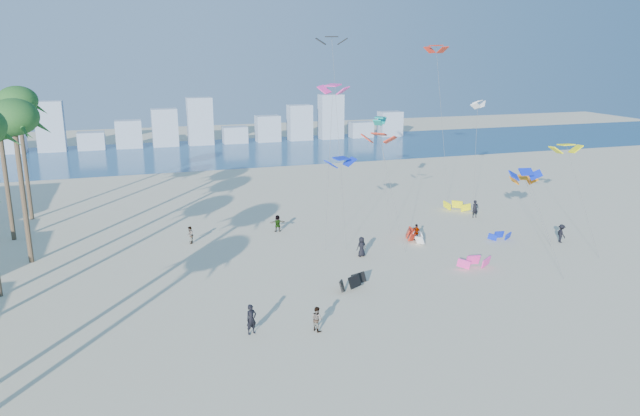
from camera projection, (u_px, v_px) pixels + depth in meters
name	position (u px, v px, depth m)	size (l,w,h in m)	color
ground	(356.00, 360.00, 33.60)	(220.00, 220.00, 0.00)	beige
ocean	(200.00, 154.00, 99.94)	(220.00, 220.00, 0.00)	navy
kitesurfer_near	(251.00, 319.00, 36.50)	(0.69, 0.45, 1.88)	black
kitesurfer_mid	(317.00, 319.00, 36.96)	(0.76, 0.59, 1.56)	gray
kitesurfers_far	(383.00, 230.00, 54.98)	(32.29, 11.85, 1.82)	black
grounded_kites	(434.00, 240.00, 53.25)	(21.48, 20.09, 0.94)	black
flying_kites	(416.00, 103.00, 57.48)	(21.92, 30.30, 18.56)	#0C26D2
distant_skyline	(186.00, 128.00, 108.03)	(85.00, 3.00, 8.40)	#9EADBF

